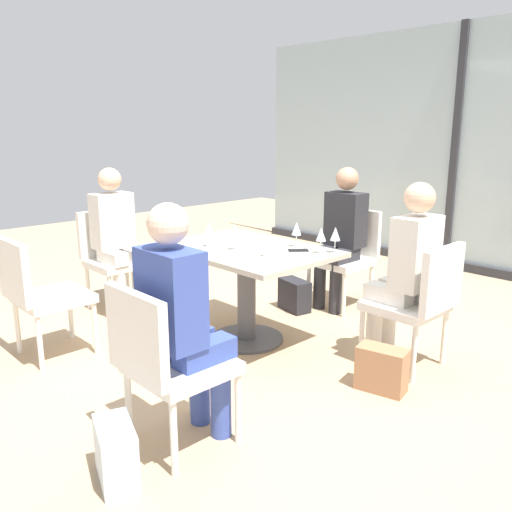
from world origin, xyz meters
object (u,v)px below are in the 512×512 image
(wine_glass_1, at_px, (209,229))
(handbag_2, at_px, (116,453))
(person_front_right, at_px, (182,314))
(person_side_end, at_px, (116,233))
(chair_far_right, at_px, (419,299))
(chair_near_window, at_px, (348,252))
(wine_glass_4, at_px, (335,234))
(chair_side_end, at_px, (112,253))
(wine_glass_0, at_px, (296,229))
(handbag_1, at_px, (294,295))
(chair_front_right, at_px, (165,359))
(person_near_window, at_px, (341,231))
(coffee_cup, at_px, (268,250))
(wine_glass_2, at_px, (321,235))
(person_far_right, at_px, (406,266))
(cell_phone_on_table, at_px, (298,250))
(chair_front_left, at_px, (39,290))
(wine_glass_3, at_px, (235,232))
(handbag_0, at_px, (382,369))
(dining_table_main, at_px, (246,272))

(wine_glass_1, xyz_separation_m, handbag_2, (1.02, -1.39, -0.72))
(person_front_right, distance_m, person_side_end, 2.24)
(chair_far_right, height_order, chair_near_window, same)
(person_side_end, bearing_deg, wine_glass_4, 19.91)
(chair_side_end, distance_m, wine_glass_0, 1.81)
(chair_near_window, distance_m, handbag_1, 0.63)
(chair_far_right, height_order, chair_front_right, same)
(chair_side_end, relative_size, wine_glass_4, 4.70)
(person_near_window, xyz_separation_m, person_side_end, (-1.32, -1.47, 0.00))
(person_front_right, relative_size, wine_glass_4, 6.81)
(wine_glass_1, bearing_deg, coffee_cup, 11.26)
(person_near_window, bearing_deg, wine_glass_4, -55.30)
(wine_glass_2, relative_size, handbag_1, 0.62)
(chair_far_right, relative_size, chair_side_end, 1.00)
(person_far_right, xyz_separation_m, wine_glass_4, (-0.49, -0.15, 0.16))
(chair_near_window, bearing_deg, handbag_1, -113.67)
(cell_phone_on_table, bearing_deg, coffee_cup, -56.64)
(chair_front_left, distance_m, handbag_1, 2.13)
(coffee_cup, bearing_deg, chair_far_right, 33.79)
(wine_glass_3, bearing_deg, person_side_end, -170.24)
(wine_glass_2, relative_size, wine_glass_3, 1.00)
(chair_near_window, bearing_deg, wine_glass_2, -63.58)
(chair_far_right, relative_size, person_side_end, 0.69)
(wine_glass_4, distance_m, cell_phone_on_table, 0.29)
(person_side_end, distance_m, handbag_1, 1.66)
(person_far_right, relative_size, handbag_0, 4.20)
(wine_glass_3, distance_m, cell_phone_on_table, 0.47)
(dining_table_main, relative_size, chair_near_window, 1.45)
(person_near_window, xyz_separation_m, wine_glass_4, (0.55, -0.80, 0.16))
(dining_table_main, distance_m, person_side_end, 1.37)
(person_far_right, bearing_deg, chair_front_right, -98.77)
(chair_far_right, bearing_deg, wine_glass_2, -160.28)
(chair_far_right, height_order, person_front_right, person_front_right)
(chair_front_right, height_order, person_far_right, person_far_right)
(wine_glass_2, bearing_deg, chair_near_window, 116.42)
(chair_front_right, distance_m, chair_front_left, 1.54)
(chair_near_window, relative_size, wine_glass_0, 4.70)
(person_far_right, height_order, handbag_0, person_far_right)
(chair_front_right, bearing_deg, chair_front_left, 180.00)
(chair_side_end, distance_m, wine_glass_1, 1.27)
(person_far_right, distance_m, wine_glass_1, 1.43)
(dining_table_main, relative_size, person_near_window, 1.00)
(chair_near_window, relative_size, cell_phone_on_table, 6.04)
(dining_table_main, relative_size, handbag_1, 4.19)
(chair_front_left, bearing_deg, chair_near_window, 72.93)
(dining_table_main, relative_size, chair_far_right, 1.45)
(person_side_end, distance_m, wine_glass_0, 1.68)
(chair_front_right, height_order, handbag_0, chair_front_right)
(handbag_0, bearing_deg, cell_phone_on_table, 157.43)
(chair_front_right, xyz_separation_m, person_side_end, (-2.09, 0.92, 0.20))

